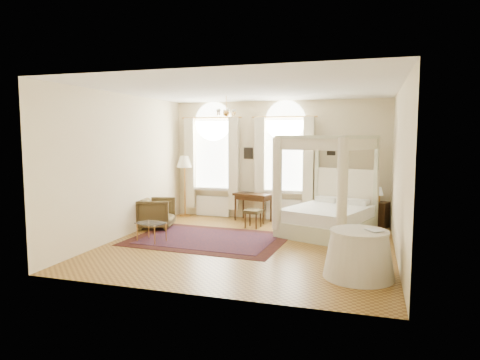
{
  "coord_description": "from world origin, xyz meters",
  "views": [
    {
      "loc": [
        2.47,
        -8.65,
        2.36
      ],
      "look_at": [
        -0.31,
        0.4,
        1.36
      ],
      "focal_mm": 32.0,
      "sensor_mm": 36.0,
      "label": 1
    }
  ],
  "objects_px": {
    "coffee_table": "(151,224)",
    "floor_lamp": "(184,165)",
    "canopy_bed": "(327,212)",
    "side_table": "(359,254)",
    "nightstand": "(378,215)",
    "armchair": "(157,213)",
    "writing_desk": "(253,197)",
    "stool": "(253,213)"
  },
  "relations": [
    {
      "from": "writing_desk",
      "to": "armchair",
      "type": "bearing_deg",
      "value": -143.11
    },
    {
      "from": "armchair",
      "to": "floor_lamp",
      "type": "height_order",
      "value": "floor_lamp"
    },
    {
      "from": "nightstand",
      "to": "armchair",
      "type": "xyz_separation_m",
      "value": [
        -5.39,
        -1.74,
        0.05
      ]
    },
    {
      "from": "side_table",
      "to": "armchair",
      "type": "bearing_deg",
      "value": 154.26
    },
    {
      "from": "nightstand",
      "to": "stool",
      "type": "distance_m",
      "value": 3.21
    },
    {
      "from": "canopy_bed",
      "to": "floor_lamp",
      "type": "xyz_separation_m",
      "value": [
        -4.21,
        1.15,
        0.97
      ]
    },
    {
      "from": "stool",
      "to": "side_table",
      "type": "bearing_deg",
      "value": -49.87
    },
    {
      "from": "canopy_bed",
      "to": "side_table",
      "type": "xyz_separation_m",
      "value": [
        0.82,
        -3.01,
        -0.14
      ]
    },
    {
      "from": "canopy_bed",
      "to": "writing_desk",
      "type": "relative_size",
      "value": 2.31
    },
    {
      "from": "stool",
      "to": "floor_lamp",
      "type": "bearing_deg",
      "value": 157.56
    },
    {
      "from": "coffee_table",
      "to": "canopy_bed",
      "type": "bearing_deg",
      "value": 26.99
    },
    {
      "from": "stool",
      "to": "coffee_table",
      "type": "height_order",
      "value": "stool"
    },
    {
      "from": "nightstand",
      "to": "writing_desk",
      "type": "distance_m",
      "value": 3.3
    },
    {
      "from": "nightstand",
      "to": "side_table",
      "type": "bearing_deg",
      "value": -94.99
    },
    {
      "from": "stool",
      "to": "armchair",
      "type": "relative_size",
      "value": 0.54
    },
    {
      "from": "writing_desk",
      "to": "canopy_bed",
      "type": "bearing_deg",
      "value": -25.36
    },
    {
      "from": "canopy_bed",
      "to": "nightstand",
      "type": "distance_m",
      "value": 1.66
    },
    {
      "from": "armchair",
      "to": "coffee_table",
      "type": "bearing_deg",
      "value": -169.73
    },
    {
      "from": "side_table",
      "to": "nightstand",
      "type": "bearing_deg",
      "value": 85.01
    },
    {
      "from": "armchair",
      "to": "floor_lamp",
      "type": "relative_size",
      "value": 0.48
    },
    {
      "from": "stool",
      "to": "side_table",
      "type": "relative_size",
      "value": 0.39
    },
    {
      "from": "nightstand",
      "to": "side_table",
      "type": "xyz_separation_m",
      "value": [
        -0.36,
        -4.16,
        0.06
      ]
    },
    {
      "from": "coffee_table",
      "to": "floor_lamp",
      "type": "height_order",
      "value": "floor_lamp"
    },
    {
      "from": "nightstand",
      "to": "coffee_table",
      "type": "distance_m",
      "value": 5.7
    },
    {
      "from": "canopy_bed",
      "to": "armchair",
      "type": "relative_size",
      "value": 3.1
    },
    {
      "from": "nightstand",
      "to": "coffee_table",
      "type": "relative_size",
      "value": 0.92
    },
    {
      "from": "writing_desk",
      "to": "floor_lamp",
      "type": "bearing_deg",
      "value": 175.81
    },
    {
      "from": "canopy_bed",
      "to": "coffee_table",
      "type": "xyz_separation_m",
      "value": [
        -3.66,
        -1.86,
        -0.15
      ]
    },
    {
      "from": "nightstand",
      "to": "side_table",
      "type": "distance_m",
      "value": 4.18
    },
    {
      "from": "writing_desk",
      "to": "coffee_table",
      "type": "xyz_separation_m",
      "value": [
        -1.56,
        -2.86,
        -0.27
      ]
    },
    {
      "from": "writing_desk",
      "to": "stool",
      "type": "xyz_separation_m",
      "value": [
        0.22,
        -0.81,
        -0.27
      ]
    },
    {
      "from": "coffee_table",
      "to": "side_table",
      "type": "height_order",
      "value": "side_table"
    },
    {
      "from": "nightstand",
      "to": "writing_desk",
      "type": "relative_size",
      "value": 0.58
    },
    {
      "from": "coffee_table",
      "to": "nightstand",
      "type": "bearing_deg",
      "value": 31.94
    },
    {
      "from": "writing_desk",
      "to": "stool",
      "type": "bearing_deg",
      "value": -74.7
    },
    {
      "from": "writing_desk",
      "to": "floor_lamp",
      "type": "xyz_separation_m",
      "value": [
        -2.11,
        0.15,
        0.85
      ]
    },
    {
      "from": "canopy_bed",
      "to": "side_table",
      "type": "height_order",
      "value": "canopy_bed"
    },
    {
      "from": "canopy_bed",
      "to": "side_table",
      "type": "bearing_deg",
      "value": -74.85
    },
    {
      "from": "writing_desk",
      "to": "nightstand",
      "type": "bearing_deg",
      "value": 2.7
    },
    {
      "from": "canopy_bed",
      "to": "nightstand",
      "type": "bearing_deg",
      "value": 44.34
    },
    {
      "from": "coffee_table",
      "to": "side_table",
      "type": "bearing_deg",
      "value": -14.38
    },
    {
      "from": "nightstand",
      "to": "stool",
      "type": "height_order",
      "value": "nightstand"
    }
  ]
}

